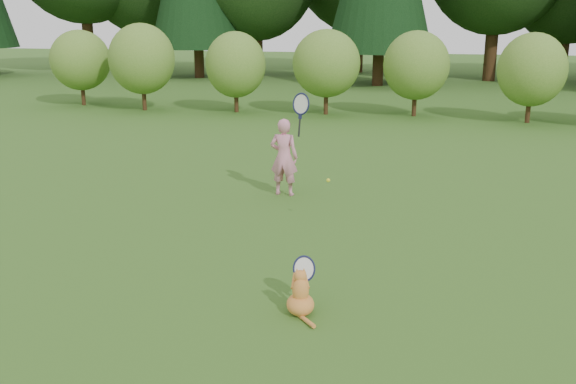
% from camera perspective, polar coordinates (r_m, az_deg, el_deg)
% --- Properties ---
extents(ground, '(100.00, 100.00, 0.00)m').
position_cam_1_polar(ground, '(8.44, -2.64, -5.90)').
color(ground, '#205417').
rests_on(ground, ground).
extents(shrub_row, '(28.00, 3.00, 2.80)m').
position_cam_1_polar(shrub_row, '(20.72, 7.75, 10.60)').
color(shrub_row, '#4B7825').
rests_on(shrub_row, ground).
extents(child, '(0.77, 0.45, 2.04)m').
position_cam_1_polar(child, '(11.21, -0.31, 3.28)').
color(child, pink).
rests_on(child, ground).
extents(cat, '(0.46, 0.76, 0.67)m').
position_cam_1_polar(cat, '(6.85, 1.13, -8.73)').
color(cat, orange).
rests_on(cat, ground).
extents(tennis_ball, '(0.06, 0.06, 0.06)m').
position_cam_1_polar(tennis_ball, '(9.53, 3.60, 1.04)').
color(tennis_ball, '#C7D018').
rests_on(tennis_ball, ground).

